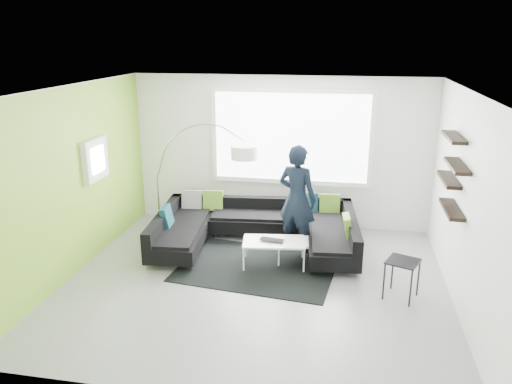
% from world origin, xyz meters
% --- Properties ---
extents(ground, '(5.50, 5.50, 0.00)m').
position_xyz_m(ground, '(0.00, 0.00, 0.00)').
color(ground, gray).
rests_on(ground, ground).
extents(room_shell, '(5.54, 5.04, 2.82)m').
position_xyz_m(room_shell, '(0.04, 0.21, 1.81)').
color(room_shell, silver).
rests_on(room_shell, ground).
extents(sectional_sofa, '(3.51, 2.37, 0.72)m').
position_xyz_m(sectional_sofa, '(-0.22, 1.22, 0.32)').
color(sectional_sofa, black).
rests_on(sectional_sofa, ground).
extents(rug, '(2.55, 1.98, 0.01)m').
position_xyz_m(rug, '(-0.06, 0.51, 0.01)').
color(rug, black).
rests_on(rug, ground).
extents(coffee_table, '(1.33, 0.89, 0.41)m').
position_xyz_m(coffee_table, '(0.39, 0.77, 0.20)').
color(coffee_table, white).
rests_on(coffee_table, ground).
extents(arc_lamp, '(2.06, 1.18, 2.06)m').
position_xyz_m(arc_lamp, '(-2.12, 1.69, 1.03)').
color(arc_lamp, white).
rests_on(arc_lamp, ground).
extents(side_table, '(0.53, 0.53, 0.56)m').
position_xyz_m(side_table, '(2.05, -0.05, 0.28)').
color(side_table, black).
rests_on(side_table, ground).
extents(person, '(0.95, 0.88, 1.82)m').
position_xyz_m(person, '(0.46, 1.29, 0.91)').
color(person, black).
rests_on(person, ground).
extents(laptop, '(0.45, 0.36, 0.03)m').
position_xyz_m(laptop, '(0.14, 0.59, 0.42)').
color(laptop, black).
rests_on(laptop, coffee_table).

